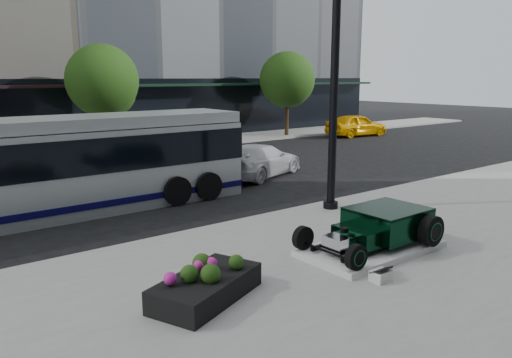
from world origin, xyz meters
TOP-DOWN VIEW (x-y plane):
  - ground at (0.00, 0.00)m, footprint 120.00×120.00m
  - sidewalk_far at (0.00, 14.00)m, footprint 70.00×4.00m
  - street_trees at (1.15, 13.07)m, footprint 29.80×3.80m
  - display_plinth at (-0.16, -6.09)m, footprint 3.40×1.80m
  - hot_rod at (0.17, -6.09)m, footprint 3.22×2.00m
  - info_plaque at (-1.39, -7.33)m, footprint 0.40×0.30m
  - lamppost at (1.94, -2.78)m, footprint 0.45×0.45m
  - flower_planter at (-4.56, -5.88)m, footprint 2.44×1.85m
  - transit_bus at (-4.81, 2.14)m, footprint 12.12×2.88m
  - white_sedan at (3.67, 2.99)m, footprint 5.10×3.49m
  - yellow_taxi at (18.05, 10.19)m, footprint 4.79×2.40m

SIDE VIEW (x-z plane):
  - ground at x=0.00m, z-range 0.00..0.00m
  - sidewalk_far at x=0.00m, z-range 0.00..0.12m
  - display_plinth at x=-0.16m, z-range 0.12..0.27m
  - info_plaque at x=-1.39m, z-range 0.09..0.40m
  - flower_planter at x=-4.56m, z-range 0.02..0.73m
  - white_sedan at x=3.67m, z-range 0.00..1.37m
  - hot_rod at x=0.17m, z-range 0.29..1.10m
  - yellow_taxi at x=18.05m, z-range 0.00..1.57m
  - transit_bus at x=-4.81m, z-range 0.02..2.95m
  - street_trees at x=1.15m, z-range 0.92..6.62m
  - lamppost at x=1.94m, z-range -0.19..8.00m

